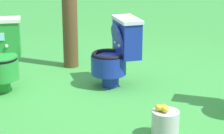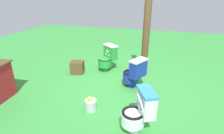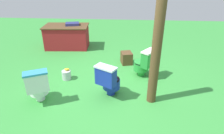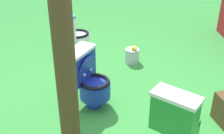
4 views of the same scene
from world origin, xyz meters
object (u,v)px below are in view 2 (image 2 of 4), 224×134
(toilet_green, at_px, (107,58))
(toilet_white, at_px, (139,111))
(lemon_bucket, at_px, (91,105))
(wooden_post, at_px, (146,38))
(toilet_blue, at_px, (134,73))
(small_crate, at_px, (77,67))

(toilet_green, distance_m, toilet_white, 2.49)
(toilet_white, bearing_deg, toilet_green, 3.33)
(toilet_green, xyz_separation_m, lemon_bucket, (-1.90, -0.28, -0.25))
(toilet_green, relative_size, wooden_post, 0.36)
(toilet_blue, bearing_deg, toilet_green, 77.84)
(small_crate, bearing_deg, wooden_post, -73.46)
(toilet_green, height_order, toilet_white, same)
(toilet_white, distance_m, wooden_post, 2.34)
(wooden_post, relative_size, lemon_bucket, 7.21)
(wooden_post, bearing_deg, toilet_blue, 172.32)
(lemon_bucket, bearing_deg, toilet_white, -106.29)
(toilet_green, bearing_deg, small_crate, 68.44)
(toilet_green, xyz_separation_m, toilet_white, (-2.17, -1.22, 0.00))
(toilet_white, xyz_separation_m, small_crate, (1.73, 1.94, -0.20))
(toilet_green, relative_size, small_crate, 2.13)
(toilet_green, distance_m, wooden_post, 1.20)
(toilet_green, bearing_deg, toilet_blue, 175.85)
(toilet_white, xyz_separation_m, wooden_post, (2.25, 0.20, 0.62))
(toilet_green, xyz_separation_m, toilet_blue, (-0.80, -0.90, 0.00))
(toilet_green, distance_m, toilet_blue, 1.20)
(toilet_white, xyz_separation_m, lemon_bucket, (0.27, 0.93, -0.26))
(toilet_green, bearing_deg, toilet_white, 156.67)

